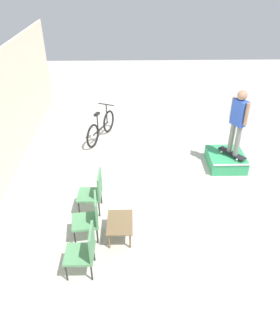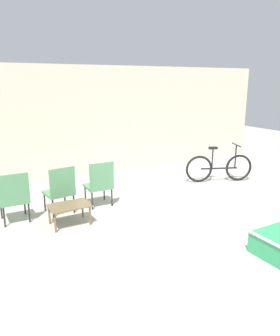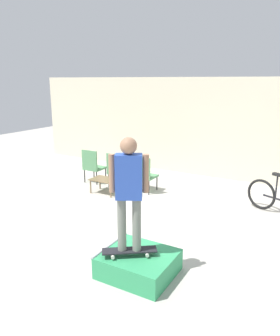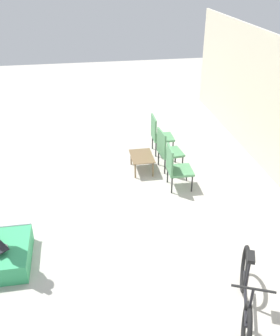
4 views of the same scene
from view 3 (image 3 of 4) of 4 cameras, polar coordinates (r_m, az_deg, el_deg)
ground_plane at (r=6.95m, az=-3.57°, el=-9.75°), size 24.00×24.00×0.00m
house_wall_back at (r=10.29m, az=9.77°, el=6.99°), size 12.00×0.06×3.00m
skate_ramp_box at (r=5.26m, az=-0.29°, el=-16.32°), size 1.10×0.95×0.37m
skateboard_on_ramp at (r=5.09m, az=-1.84°, el=-14.17°), size 0.79×0.65×0.07m
person_skater at (r=4.68m, az=-1.95°, el=-3.15°), size 0.51×0.36×1.72m
coffee_table at (r=8.69m, az=-6.12°, el=-2.26°), size 0.75×0.51×0.39m
patio_chair_left at (r=9.59m, az=-8.24°, el=0.52°), size 0.52×0.52×0.98m
patio_chair_center at (r=9.09m, az=-3.92°, el=-0.17°), size 0.58×0.58×0.98m
patio_chair_right at (r=8.67m, az=0.70°, el=-0.90°), size 0.53×0.53×0.98m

